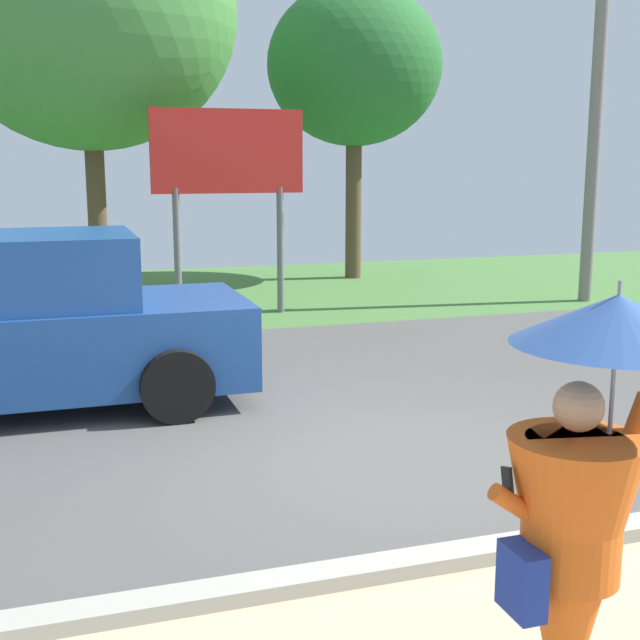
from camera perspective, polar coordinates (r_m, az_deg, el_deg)
ground_plane at (r=10.27m, az=-1.53°, el=-4.25°), size 40.00×22.00×0.20m
monk_pedestrian at (r=3.94m, az=17.36°, el=-13.02°), size 1.03×0.91×2.13m
pickup_truck at (r=9.41m, az=-20.95°, el=-0.64°), size 5.20×2.28×1.88m
utility_pole at (r=16.56m, az=18.52°, el=14.50°), size 1.80×0.24×7.32m
roadside_billboard at (r=14.28m, az=-6.35°, el=10.46°), size 2.60×0.12×3.50m
tree_left_far at (r=16.75m, az=-15.74°, el=19.68°), size 5.50×5.50×7.82m
tree_center_back at (r=19.09m, az=2.39°, el=17.06°), size 3.86×3.86×6.48m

